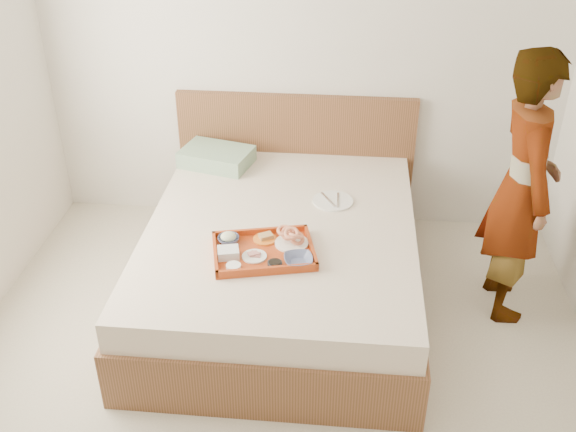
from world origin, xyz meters
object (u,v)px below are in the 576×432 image
at_px(dinner_plate, 333,201).
at_px(person, 522,188).
at_px(bed, 281,261).
at_px(tray, 264,251).

height_order(dinner_plate, person, person).
bearing_deg(dinner_plate, bed, -135.06).
height_order(tray, dinner_plate, tray).
relative_size(bed, dinner_plate, 8.02).
height_order(bed, tray, tray).
xyz_separation_m(bed, dinner_plate, (0.29, 0.29, 0.27)).
bearing_deg(person, bed, 89.31).
xyz_separation_m(tray, person, (1.40, 0.39, 0.25)).
xyz_separation_m(bed, person, (1.34, 0.08, 0.54)).
distance_m(tray, person, 1.47).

